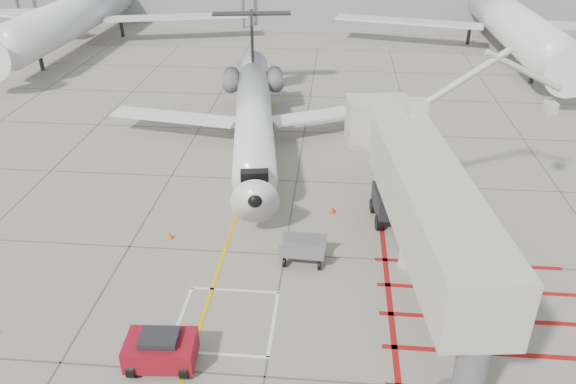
# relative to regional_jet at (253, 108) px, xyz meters

# --- Properties ---
(ground_plane) EXTENTS (260.00, 260.00, 0.00)m
(ground_plane) POSITION_rel_regional_jet_xyz_m (3.07, -15.11, -3.56)
(ground_plane) COLOR gray
(ground_plane) RESTS_ON ground
(regional_jet) EXTENTS (25.27, 30.00, 7.11)m
(regional_jet) POSITION_rel_regional_jet_xyz_m (0.00, 0.00, 0.00)
(regional_jet) COLOR silver
(regional_jet) RESTS_ON ground_plane
(jet_bridge) EXTENTS (11.34, 20.25, 7.73)m
(jet_bridge) POSITION_rel_regional_jet_xyz_m (9.49, -13.33, 0.31)
(jet_bridge) COLOR beige
(jet_bridge) RESTS_ON ground_plane
(pushback_tug) EXTENTS (2.74, 1.81, 1.54)m
(pushback_tug) POSITION_rel_regional_jet_xyz_m (-0.95, -18.80, -2.79)
(pushback_tug) COLOR maroon
(pushback_tug) RESTS_ON ground_plane
(baggage_cart) EXTENTS (2.23, 1.48, 1.36)m
(baggage_cart) POSITION_rel_regional_jet_xyz_m (4.03, -11.61, -2.88)
(baggage_cart) COLOR slate
(baggage_cart) RESTS_ON ground_plane
(ground_power_unit) EXTENTS (2.92, 2.35, 2.02)m
(ground_power_unit) POSITION_rel_regional_jet_xyz_m (10.10, -11.46, -2.55)
(ground_power_unit) COLOR beige
(ground_power_unit) RESTS_ON ground_plane
(cone_nose) EXTENTS (0.31, 0.31, 0.43)m
(cone_nose) POSITION_rel_regional_jet_xyz_m (-3.05, -10.18, -3.34)
(cone_nose) COLOR #E35B0B
(cone_nose) RESTS_ON ground_plane
(cone_side) EXTENTS (0.32, 0.32, 0.44)m
(cone_side) POSITION_rel_regional_jet_xyz_m (5.38, -6.78, -3.34)
(cone_side) COLOR #F03E0C
(cone_side) RESTS_ON ground_plane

